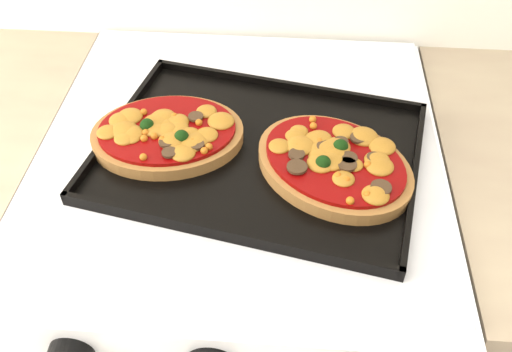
# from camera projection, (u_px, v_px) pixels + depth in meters

# --- Properties ---
(stove) EXTENTS (0.60, 0.60, 0.91)m
(stove) POSITION_uv_depth(u_px,v_px,m) (244.00, 307.00, 1.17)
(stove) COLOR white
(stove) RESTS_ON floor
(control_panel) EXTENTS (0.60, 0.02, 0.09)m
(control_panel) POSITION_uv_depth(u_px,v_px,m) (214.00, 350.00, 0.67)
(control_panel) COLOR white
(control_panel) RESTS_ON stove
(baking_tray) EXTENTS (0.50, 0.41, 0.02)m
(baking_tray) POSITION_uv_depth(u_px,v_px,m) (259.00, 151.00, 0.81)
(baking_tray) COLOR black
(baking_tray) RESTS_ON stove
(pizza_left) EXTENTS (0.24, 0.20, 0.03)m
(pizza_left) POSITION_uv_depth(u_px,v_px,m) (167.00, 132.00, 0.82)
(pizza_left) COLOR olive
(pizza_left) RESTS_ON baking_tray
(pizza_right) EXTENTS (0.29, 0.27, 0.03)m
(pizza_right) POSITION_uv_depth(u_px,v_px,m) (334.00, 162.00, 0.78)
(pizza_right) COLOR olive
(pizza_right) RESTS_ON baking_tray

